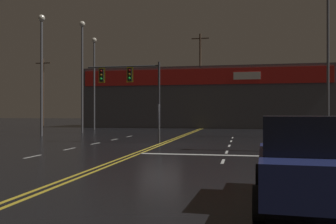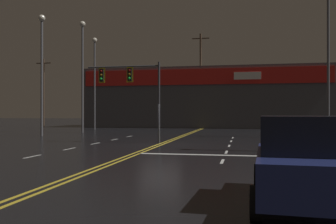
{
  "view_description": "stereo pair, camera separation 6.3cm",
  "coord_description": "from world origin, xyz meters",
  "views": [
    {
      "loc": [
        4.97,
        -22.29,
        1.95
      ],
      "look_at": [
        0.0,
        2.51,
        2.0
      ],
      "focal_mm": 40.0,
      "sensor_mm": 36.0,
      "label": 1
    },
    {
      "loc": [
        5.03,
        -22.28,
        1.95
      ],
      "look_at": [
        0.0,
        2.51,
        2.0
      ],
      "focal_mm": 40.0,
      "sensor_mm": 36.0,
      "label": 2
    }
  ],
  "objects": [
    {
      "name": "ground_plane",
      "position": [
        0.0,
        0.0,
        0.0
      ],
      "size": [
        200.0,
        200.0,
        0.0
      ],
      "primitive_type": "plane",
      "color": "black"
    },
    {
      "name": "road_markings",
      "position": [
        0.7,
        -0.83,
        0.0
      ],
      "size": [
        12.46,
        60.0,
        0.01
      ],
      "color": "gold",
      "rests_on": "ground"
    },
    {
      "name": "traffic_signal_median",
      "position": [
        -2.36,
        1.18,
        4.0
      ],
      "size": [
        4.94,
        0.36,
        5.23
      ],
      "color": "#38383D",
      "rests_on": "ground"
    },
    {
      "name": "streetlight_near_left",
      "position": [
        -11.52,
        6.21,
        6.41
      ],
      "size": [
        0.56,
        0.56,
        10.15
      ],
      "color": "#59595E",
      "rests_on": "ground"
    },
    {
      "name": "streetlight_near_right",
      "position": [
        -11.9,
        18.4,
        6.68
      ],
      "size": [
        0.56,
        0.56,
        10.64
      ],
      "color": "#59595E",
      "rests_on": "ground"
    },
    {
      "name": "streetlight_median_approach",
      "position": [
        -10.46,
        11.92,
        6.84
      ],
      "size": [
        0.56,
        0.56,
        10.93
      ],
      "color": "#59595E",
      "rests_on": "ground"
    },
    {
      "name": "streetlight_far_median",
      "position": [
        11.4,
        8.33,
        7.58
      ],
      "size": [
        0.56,
        0.56,
        12.32
      ],
      "color": "#59595E",
      "rests_on": "ground"
    },
    {
      "name": "parked_car",
      "position": [
        6.23,
        -13.98,
        0.95
      ],
      "size": [
        2.2,
        4.39,
        1.88
      ],
      "color": "navy",
      "rests_on": "ground"
    },
    {
      "name": "building_backdrop",
      "position": [
        0.0,
        28.68,
        3.89
      ],
      "size": [
        31.19,
        10.23,
        7.76
      ],
      "color": "#4C4C51",
      "rests_on": "ground"
    },
    {
      "name": "utility_pole_row",
      "position": [
        0.17,
        24.69,
        5.35
      ],
      "size": [
        47.59,
        0.26,
        11.92
      ],
      "color": "#4C3828",
      "rests_on": "ground"
    }
  ]
}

